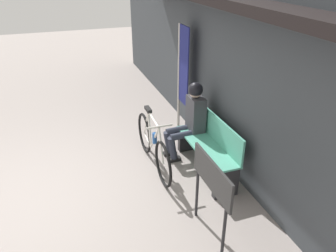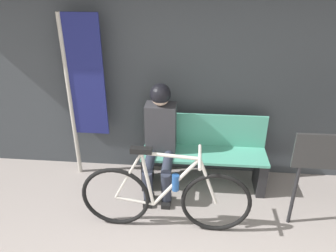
{
  "view_description": "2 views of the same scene",
  "coord_description": "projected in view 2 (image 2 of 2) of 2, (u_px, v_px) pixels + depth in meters",
  "views": [
    {
      "loc": [
        3.9,
        0.48,
        2.97
      ],
      "look_at": [
        -0.21,
        1.92,
        0.72
      ],
      "focal_mm": 35.0,
      "sensor_mm": 36.0,
      "label": 1
    },
    {
      "loc": [
        -0.05,
        -0.81,
        2.43
      ],
      "look_at": [
        -0.32,
        2.16,
        0.93
      ],
      "focal_mm": 35.0,
      "sensor_mm": 36.0,
      "label": 2
    }
  ],
  "objects": [
    {
      "name": "park_bench_near",
      "position": [
        204.0,
        156.0,
        3.83
      ],
      "size": [
        1.42,
        0.42,
        0.86
      ],
      "color": "#51A88E",
      "rests_on": "ground_plane"
    },
    {
      "name": "storefront_wall",
      "position": [
        203.0,
        40.0,
        3.58
      ],
      "size": [
        12.0,
        0.56,
        3.2
      ],
      "color": "#3D4247",
      "rests_on": "ground_plane"
    },
    {
      "name": "banner_pole",
      "position": [
        81.0,
        85.0,
        3.69
      ],
      "size": [
        0.45,
        0.05,
        1.97
      ],
      "color": "#B7B2A8",
      "rests_on": "ground_plane"
    },
    {
      "name": "person_seated",
      "position": [
        160.0,
        133.0,
        3.63
      ],
      "size": [
        0.34,
        0.62,
        1.27
      ],
      "color": "#2D3342",
      "rests_on": "ground_plane"
    },
    {
      "name": "bicycle",
      "position": [
        165.0,
        197.0,
        3.18
      ],
      "size": [
        1.67,
        0.4,
        0.92
      ],
      "color": "black",
      "rests_on": "ground_plane"
    }
  ]
}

